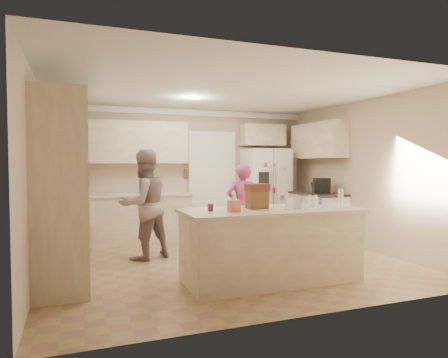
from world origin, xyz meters
name	(u,v)px	position (x,y,z in m)	size (l,w,h in m)	color
floor	(226,262)	(0.00, 0.00, -0.01)	(5.20, 4.60, 0.02)	#8F7B4F
ceiling	(226,90)	(0.00, 0.00, 2.61)	(5.20, 4.60, 0.02)	white
wall_back	(186,173)	(0.00, 2.31, 1.30)	(5.20, 0.02, 2.60)	#C1AD93
wall_front	(310,185)	(0.00, -2.31, 1.30)	(5.20, 0.02, 2.60)	#C1AD93
wall_left	(36,179)	(-2.61, 0.00, 1.30)	(0.02, 4.60, 2.60)	#C1AD93
wall_right	(366,175)	(2.61, 0.00, 1.30)	(0.02, 4.60, 2.60)	#C1AD93
crown_back	(187,112)	(0.00, 2.26, 2.53)	(5.20, 0.08, 0.12)	white
pantry_bank	(63,188)	(-2.30, 0.20, 1.18)	(0.60, 2.60, 2.35)	beige
back_base_cab	(132,219)	(-1.15, 2.00, 0.44)	(2.20, 0.60, 0.88)	beige
back_countertop	(131,195)	(-1.15, 1.99, 0.90)	(2.24, 0.63, 0.04)	beige
back_upper_cab	(130,142)	(-1.15, 2.12, 1.90)	(2.20, 0.35, 0.80)	beige
doorway_opening	(212,185)	(0.55, 2.28, 1.05)	(0.90, 0.06, 2.10)	black
doorway_casing	(212,185)	(0.55, 2.24, 1.05)	(1.02, 0.03, 2.22)	white
wall_frame_upper	(188,161)	(0.02, 2.27, 1.55)	(0.15, 0.02, 0.20)	brown
wall_frame_lower	(188,174)	(0.02, 2.27, 1.28)	(0.15, 0.02, 0.20)	brown
refrigerator	(266,191)	(1.64, 1.95, 0.90)	(0.90, 0.70, 1.80)	white
fridge_seam	(273,193)	(1.64, 1.60, 0.90)	(0.01, 0.02, 1.78)	gray
fridge_dispenser	(264,181)	(1.42, 1.59, 1.15)	(0.22, 0.03, 0.35)	black
fridge_handle_l	(272,185)	(1.59, 1.58, 1.05)	(0.02, 0.02, 0.85)	silver
fridge_handle_r	(276,185)	(1.69, 1.58, 1.05)	(0.02, 0.02, 0.85)	silver
over_fridge_cab	(263,135)	(1.65, 2.12, 2.10)	(0.95, 0.35, 0.45)	beige
right_base_cab	(317,217)	(2.30, 1.00, 0.44)	(0.60, 1.20, 0.88)	beige
right_countertop	(317,194)	(2.29, 1.00, 0.90)	(0.63, 1.24, 0.04)	#2D2B28
right_upper_cab	(318,141)	(2.43, 1.20, 1.95)	(0.35, 1.50, 0.70)	beige
coffee_maker	(322,186)	(2.25, 0.80, 1.07)	(0.22, 0.28, 0.30)	black
island_base	(271,246)	(0.20, -1.10, 0.44)	(2.20, 0.90, 0.88)	beige
island_top	(271,211)	(0.20, -1.10, 0.90)	(2.28, 0.96, 0.05)	beige
utensil_crock	(313,201)	(0.85, -1.05, 1.00)	(0.13, 0.13, 0.15)	white
tissue_box	(234,206)	(-0.35, -1.20, 1.00)	(0.13, 0.13, 0.14)	#E97273
tissue_plume	(234,197)	(-0.35, -1.20, 1.10)	(0.08, 0.08, 0.08)	white
dollhouse_body	(257,200)	(0.05, -1.00, 1.04)	(0.26, 0.18, 0.22)	brown
dollhouse_roof	(257,188)	(0.05, -1.00, 1.20)	(0.28, 0.20, 0.10)	#592D1E
jam_jar	(210,207)	(-0.60, -1.05, 0.97)	(0.07, 0.07, 0.09)	#59263F
greeting_card_a	(289,204)	(0.35, -1.30, 1.01)	(0.12, 0.01, 0.16)	white
greeting_card_b	(298,203)	(0.50, -1.25, 1.01)	(0.12, 0.01, 0.16)	silver
water_bottle	(340,198)	(1.15, -1.25, 1.04)	(0.07, 0.07, 0.24)	silver
shaker_salt	(316,201)	(1.02, -0.88, 0.97)	(0.05, 0.05, 0.09)	#414EA6
shaker_pepper	(320,201)	(1.09, -0.88, 0.97)	(0.05, 0.05, 0.09)	#414EA6
teen_boy	(144,204)	(-1.14, 0.62, 0.86)	(0.84, 0.65, 1.72)	gray
teen_girl	(242,207)	(0.57, 0.71, 0.75)	(0.54, 0.36, 1.49)	#A73F92
fridge_magnets	(274,193)	(1.64, 1.59, 0.90)	(0.76, 0.02, 1.44)	tan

